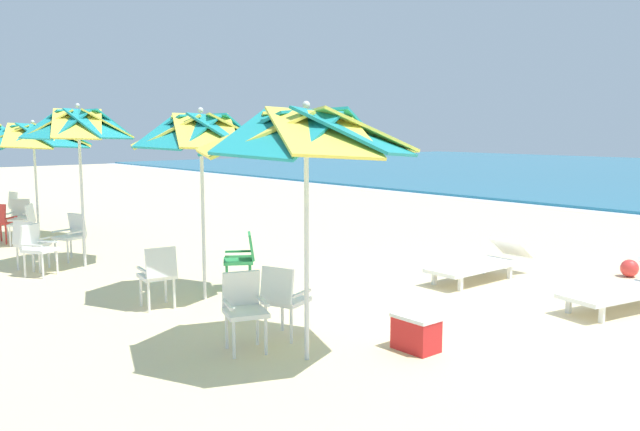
{
  "coord_description": "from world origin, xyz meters",
  "views": [
    {
      "loc": [
        5.29,
        -7.32,
        2.43
      ],
      "look_at": [
        -2.92,
        -0.41,
        1.0
      ],
      "focal_mm": 36.39,
      "sensor_mm": 36.0,
      "label": 1
    }
  ],
  "objects_px": {
    "beach_umbrella_2": "(79,126)",
    "beach_umbrella_0": "(306,135)",
    "plastic_chair_2": "(158,273)",
    "plastic_chair_5": "(29,242)",
    "beach_umbrella_3": "(33,137)",
    "plastic_chair_11": "(19,206)",
    "cooler_box": "(416,332)",
    "beach_umbrella_1": "(201,134)",
    "plastic_chair_3": "(243,257)",
    "plastic_chair_1": "(244,306)",
    "plastic_chair_4": "(37,246)",
    "plastic_chair_0": "(283,297)",
    "plastic_chair_9": "(24,222)",
    "beach_ball": "(629,268)",
    "plastic_chair_6": "(72,234)",
    "plastic_chair_8": "(1,220)",
    "sun_lounger_0": "(627,289)",
    "plastic_chair_7": "(19,216)",
    "sun_lounger_1": "(481,263)"
  },
  "relations": [
    {
      "from": "beach_umbrella_0",
      "to": "plastic_chair_2",
      "type": "distance_m",
      "value": 3.41
    },
    {
      "from": "beach_umbrella_2",
      "to": "beach_umbrella_0",
      "type": "bearing_deg",
      "value": 0.6
    },
    {
      "from": "beach_umbrella_1",
      "to": "cooler_box",
      "type": "bearing_deg",
      "value": 11.24
    },
    {
      "from": "plastic_chair_8",
      "to": "plastic_chair_9",
      "type": "xyz_separation_m",
      "value": [
        0.54,
        0.33,
        0.0
      ]
    },
    {
      "from": "beach_umbrella_0",
      "to": "cooler_box",
      "type": "height_order",
      "value": "beach_umbrella_0"
    },
    {
      "from": "beach_umbrella_1",
      "to": "sun_lounger_1",
      "type": "bearing_deg",
      "value": 65.63
    },
    {
      "from": "plastic_chair_5",
      "to": "plastic_chair_9",
      "type": "distance_m",
      "value": 2.74
    },
    {
      "from": "plastic_chair_8",
      "to": "beach_ball",
      "type": "distance_m",
      "value": 12.4
    },
    {
      "from": "plastic_chair_4",
      "to": "plastic_chair_3",
      "type": "bearing_deg",
      "value": 35.41
    },
    {
      "from": "beach_umbrella_1",
      "to": "beach_umbrella_3",
      "type": "distance_m",
      "value": 6.64
    },
    {
      "from": "beach_ball",
      "to": "plastic_chair_9",
      "type": "bearing_deg",
      "value": -144.84
    },
    {
      "from": "plastic_chair_1",
      "to": "beach_umbrella_1",
      "type": "relative_size",
      "value": 0.32
    },
    {
      "from": "beach_umbrella_1",
      "to": "plastic_chair_4",
      "type": "relative_size",
      "value": 3.16
    },
    {
      "from": "plastic_chair_11",
      "to": "cooler_box",
      "type": "bearing_deg",
      "value": 2.63
    },
    {
      "from": "beach_umbrella_1",
      "to": "beach_umbrella_3",
      "type": "height_order",
      "value": "beach_umbrella_1"
    },
    {
      "from": "plastic_chair_7",
      "to": "sun_lounger_1",
      "type": "xyz_separation_m",
      "value": [
        9.29,
        4.5,
        -0.22
      ]
    },
    {
      "from": "beach_umbrella_2",
      "to": "cooler_box",
      "type": "relative_size",
      "value": 5.76
    },
    {
      "from": "plastic_chair_5",
      "to": "beach_umbrella_3",
      "type": "distance_m",
      "value": 3.6
    },
    {
      "from": "plastic_chair_4",
      "to": "beach_umbrella_3",
      "type": "relative_size",
      "value": 0.33
    },
    {
      "from": "plastic_chair_5",
      "to": "plastic_chair_8",
      "type": "bearing_deg",
      "value": 173.98
    },
    {
      "from": "plastic_chair_9",
      "to": "plastic_chair_4",
      "type": "bearing_deg",
      "value": -12.47
    },
    {
      "from": "beach_umbrella_3",
      "to": "plastic_chair_5",
      "type": "bearing_deg",
      "value": -19.33
    },
    {
      "from": "beach_umbrella_3",
      "to": "plastic_chair_7",
      "type": "height_order",
      "value": "beach_umbrella_3"
    },
    {
      "from": "plastic_chair_8",
      "to": "plastic_chair_6",
      "type": "bearing_deg",
      "value": 10.92
    },
    {
      "from": "plastic_chair_3",
      "to": "sun_lounger_0",
      "type": "height_order",
      "value": "plastic_chair_3"
    },
    {
      "from": "plastic_chair_2",
      "to": "plastic_chair_8",
      "type": "xyz_separation_m",
      "value": [
        -6.9,
        -0.26,
        0.0
      ]
    },
    {
      "from": "plastic_chair_2",
      "to": "beach_umbrella_2",
      "type": "relative_size",
      "value": 0.3
    },
    {
      "from": "plastic_chair_1",
      "to": "plastic_chair_6",
      "type": "relative_size",
      "value": 1.0
    },
    {
      "from": "plastic_chair_1",
      "to": "plastic_chair_8",
      "type": "bearing_deg",
      "value": -178.57
    },
    {
      "from": "beach_umbrella_0",
      "to": "plastic_chair_11",
      "type": "height_order",
      "value": "beach_umbrella_0"
    },
    {
      "from": "cooler_box",
      "to": "beach_ball",
      "type": "height_order",
      "value": "cooler_box"
    },
    {
      "from": "beach_umbrella_2",
      "to": "plastic_chair_6",
      "type": "height_order",
      "value": "beach_umbrella_2"
    },
    {
      "from": "plastic_chair_3",
      "to": "plastic_chair_5",
      "type": "distance_m",
      "value": 4.09
    },
    {
      "from": "plastic_chair_2",
      "to": "plastic_chair_5",
      "type": "height_order",
      "value": "same"
    },
    {
      "from": "beach_umbrella_0",
      "to": "beach_ball",
      "type": "height_order",
      "value": "beach_umbrella_0"
    },
    {
      "from": "plastic_chair_4",
      "to": "sun_lounger_0",
      "type": "relative_size",
      "value": 0.39
    },
    {
      "from": "plastic_chair_0",
      "to": "beach_ball",
      "type": "height_order",
      "value": "plastic_chair_0"
    },
    {
      "from": "plastic_chair_0",
      "to": "plastic_chair_9",
      "type": "distance_m",
      "value": 8.49
    },
    {
      "from": "plastic_chair_6",
      "to": "beach_umbrella_3",
      "type": "distance_m",
      "value": 3.11
    },
    {
      "from": "beach_umbrella_1",
      "to": "plastic_chair_7",
      "type": "height_order",
      "value": "beach_umbrella_1"
    },
    {
      "from": "plastic_chair_3",
      "to": "plastic_chair_1",
      "type": "bearing_deg",
      "value": -33.03
    },
    {
      "from": "plastic_chair_2",
      "to": "beach_umbrella_0",
      "type": "bearing_deg",
      "value": 6.04
    },
    {
      "from": "plastic_chair_2",
      "to": "cooler_box",
      "type": "height_order",
      "value": "plastic_chair_2"
    },
    {
      "from": "beach_ball",
      "to": "beach_umbrella_1",
      "type": "bearing_deg",
      "value": -118.25
    },
    {
      "from": "plastic_chair_7",
      "to": "plastic_chair_9",
      "type": "relative_size",
      "value": 1.0
    },
    {
      "from": "plastic_chair_3",
      "to": "beach_umbrella_1",
      "type": "bearing_deg",
      "value": -78.96
    },
    {
      "from": "beach_umbrella_0",
      "to": "beach_umbrella_1",
      "type": "distance_m",
      "value": 2.9
    },
    {
      "from": "beach_umbrella_1",
      "to": "plastic_chair_3",
      "type": "bearing_deg",
      "value": 101.04
    },
    {
      "from": "plastic_chair_4",
      "to": "plastic_chair_5",
      "type": "relative_size",
      "value": 1.0
    },
    {
      "from": "plastic_chair_0",
      "to": "plastic_chair_7",
      "type": "distance_m",
      "value": 9.61
    }
  ]
}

